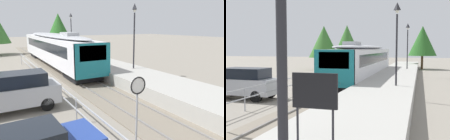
% 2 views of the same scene
% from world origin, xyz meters
% --- Properties ---
extents(ground_plane, '(160.00, 160.00, 0.00)m').
position_xyz_m(ground_plane, '(-3.00, 22.00, 0.00)').
color(ground_plane, gray).
extents(track_rails, '(3.20, 60.00, 0.14)m').
position_xyz_m(track_rails, '(0.00, 22.00, 0.03)').
color(track_rails, slate).
rests_on(track_rails, ground).
extents(commuter_train, '(2.82, 20.48, 3.74)m').
position_xyz_m(commuter_train, '(0.00, 27.27, 2.15)').
color(commuter_train, silver).
rests_on(commuter_train, track_rails).
extents(station_platform, '(3.90, 60.00, 0.90)m').
position_xyz_m(station_platform, '(3.25, 22.00, 0.45)').
color(station_platform, '#A8A59E').
rests_on(station_platform, ground).
extents(platform_lamp_mid_platform, '(0.34, 0.34, 5.35)m').
position_xyz_m(platform_lamp_mid_platform, '(4.05, 17.80, 4.62)').
color(platform_lamp_mid_platform, '#232328').
rests_on(platform_lamp_mid_platform, station_platform).
extents(platform_lamp_far_end, '(0.34, 0.34, 5.35)m').
position_xyz_m(platform_lamp_far_end, '(4.05, 33.17, 4.62)').
color(platform_lamp_far_end, '#232328').
rests_on(platform_lamp_far_end, station_platform).
extents(speed_limit_sign, '(0.61, 0.10, 2.81)m').
position_xyz_m(speed_limit_sign, '(-2.33, 8.69, 2.12)').
color(speed_limit_sign, '#9EA0A5').
rests_on(speed_limit_sign, ground).
extents(carpark_fence, '(0.06, 36.06, 1.25)m').
position_xyz_m(carpark_fence, '(-3.30, 12.00, 0.91)').
color(carpark_fence, '#9EA0A5').
rests_on(carpark_fence, ground).
extents(parked_suv_silver, '(4.61, 1.93, 2.04)m').
position_xyz_m(parked_suv_silver, '(-5.55, 15.11, 1.06)').
color(parked_suv_silver, '#B7BABF').
rests_on(parked_suv_silver, ground).
extents(tree_distant_left, '(4.40, 4.40, 6.89)m').
position_xyz_m(tree_distant_left, '(5.81, 45.57, 4.51)').
color(tree_distant_left, brown).
rests_on(tree_distant_left, ground).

